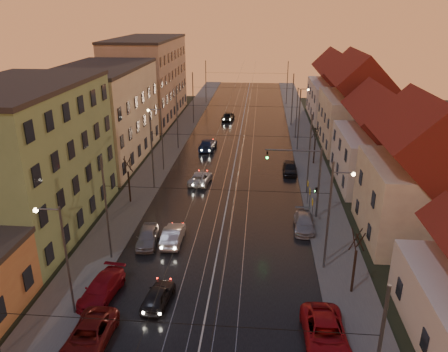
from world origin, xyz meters
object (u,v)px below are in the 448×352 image
(parked_left_3, at_px, (147,236))
(parked_right_1, at_px, (304,223))
(street_lamp_1, at_px, (334,208))
(driving_car_2, at_px, (200,178))
(driving_car_0, at_px, (158,295))
(parked_left_2, at_px, (102,288))
(street_lamp_0, at_px, (61,251))
(driving_car_4, at_px, (228,116))
(street_lamp_3, at_px, (299,108))
(traffic_light_mast, at_px, (309,174))
(parked_right_0, at_px, (325,334))
(driving_car_3, at_px, (208,144))
(driving_car_1, at_px, (173,235))
(street_lamp_2, at_px, (159,133))
(parked_right_2, at_px, (290,168))
(parked_left_1, at_px, (89,336))

(parked_left_3, xyz_separation_m, parked_right_1, (13.84, 3.92, -0.07))
(street_lamp_1, bearing_deg, driving_car_2, 128.19)
(driving_car_0, height_order, parked_left_2, parked_left_2)
(street_lamp_0, distance_m, driving_car_4, 55.61)
(parked_left_2, bearing_deg, street_lamp_1, 26.69)
(street_lamp_3, height_order, traffic_light_mast, street_lamp_3)
(parked_left_2, xyz_separation_m, parked_right_0, (15.20, -3.48, 0.08))
(driving_car_2, xyz_separation_m, driving_car_4, (0.88, 30.98, 0.14))
(street_lamp_0, bearing_deg, driving_car_3, 82.62)
(driving_car_1, distance_m, parked_right_1, 12.17)
(parked_left_3, bearing_deg, street_lamp_2, 92.54)
(driving_car_4, bearing_deg, driving_car_2, 95.18)
(driving_car_3, xyz_separation_m, parked_left_3, (-1.96, -27.57, -0.05))
(street_lamp_1, bearing_deg, parked_right_2, 95.74)
(driving_car_0, relative_size, parked_left_3, 0.92)
(driving_car_0, bearing_deg, parked_left_2, 1.04)
(street_lamp_1, height_order, parked_left_3, street_lamp_1)
(parked_right_1, bearing_deg, street_lamp_3, 89.00)
(driving_car_4, relative_size, parked_left_2, 0.95)
(street_lamp_1, bearing_deg, driving_car_3, 114.60)
(driving_car_4, distance_m, parked_left_1, 57.96)
(parked_right_2, bearing_deg, parked_right_0, -88.16)
(street_lamp_2, height_order, driving_car_4, street_lamp_2)
(street_lamp_3, distance_m, driving_car_4, 16.70)
(street_lamp_0, relative_size, street_lamp_1, 1.00)
(street_lamp_2, xyz_separation_m, driving_car_0, (5.66, -26.39, -4.22))
(street_lamp_0, distance_m, parked_right_2, 32.81)
(parked_left_1, bearing_deg, parked_left_2, 101.37)
(parked_right_1, bearing_deg, street_lamp_1, -73.12)
(traffic_light_mast, distance_m, driving_car_2, 14.66)
(traffic_light_mast, xyz_separation_m, parked_left_3, (-14.23, -6.33, -3.87))
(street_lamp_1, bearing_deg, parked_right_1, 105.06)
(street_lamp_0, xyz_separation_m, driving_car_3, (4.82, 37.24, -4.11))
(street_lamp_2, distance_m, street_lamp_3, 24.24)
(parked_left_3, bearing_deg, driving_car_0, -77.23)
(driving_car_2, bearing_deg, street_lamp_0, 83.74)
(driving_car_1, height_order, parked_right_2, driving_car_1)
(street_lamp_1, bearing_deg, street_lamp_3, 90.00)
(street_lamp_0, height_order, driving_car_0, street_lamp_0)
(street_lamp_0, distance_m, driving_car_0, 7.24)
(driving_car_1, xyz_separation_m, parked_left_2, (-3.55, -8.07, -0.03))
(parked_left_1, distance_m, parked_right_0, 14.36)
(parked_left_1, bearing_deg, driving_car_0, 53.87)
(parked_right_1, bearing_deg, street_lamp_2, 141.05)
(street_lamp_1, relative_size, parked_right_2, 1.92)
(parked_left_2, distance_m, parked_right_0, 15.59)
(parked_left_2, bearing_deg, street_lamp_0, -119.52)
(driving_car_2, xyz_separation_m, parked_left_2, (-4.04, -22.07, 0.06))
(street_lamp_0, bearing_deg, street_lamp_2, 90.00)
(street_lamp_1, bearing_deg, parked_left_3, 173.78)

